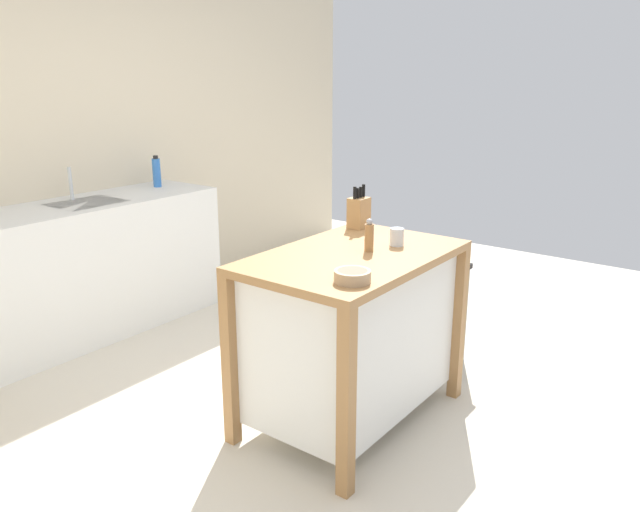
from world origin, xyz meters
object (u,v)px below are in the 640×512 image
bowl_ceramic_wide (352,276)px  pepper_grinder (369,236)px  trash_bin (435,316)px  knife_block (359,212)px  drinking_cup (397,237)px  kitchen_island (352,328)px  sink_faucet (71,183)px  bottle_dish_soap (157,172)px

bowl_ceramic_wide → pepper_grinder: 0.47m
pepper_grinder → trash_bin: size_ratio=0.26×
pepper_grinder → trash_bin: (0.72, -0.02, -0.64)m
knife_block → trash_bin: 0.82m
knife_block → bowl_ceramic_wide: knife_block is taller
drinking_cup → pepper_grinder: (-0.17, 0.05, 0.03)m
knife_block → trash_bin: knife_block is taller
kitchen_island → sink_faucet: size_ratio=5.07×
kitchen_island → bowl_ceramic_wide: 0.60m
kitchen_island → knife_block: (0.44, 0.26, 0.48)m
trash_bin → knife_block: bearing=138.3°
kitchen_island → sink_faucet: (-0.10, 2.20, 0.51)m
kitchen_island → bottle_dish_soap: size_ratio=4.80×
kitchen_island → bottle_dish_soap: 2.26m
bottle_dish_soap → trash_bin: bearing=-83.8°
kitchen_island → pepper_grinder: pepper_grinder is taller
drinking_cup → knife_block: bearing=61.6°
bowl_ceramic_wide → bottle_dish_soap: (0.91, 2.37, 0.09)m
bottle_dish_soap → knife_block: bearing=-93.7°
bowl_ceramic_wide → trash_bin: bowl_ceramic_wide is taller
drinking_cup → trash_bin: drinking_cup is taller
bowl_ceramic_wide → trash_bin: bearing=8.6°
drinking_cup → sink_faucet: sink_faucet is taller
pepper_grinder → bottle_dish_soap: bottle_dish_soap is taller
knife_block → bowl_ceramic_wide: bearing=-148.0°
pepper_grinder → bottle_dish_soap: 2.23m
sink_faucet → pepper_grinder: bearing=-85.6°
drinking_cup → pepper_grinder: 0.18m
kitchen_island → pepper_grinder: size_ratio=6.85×
bottle_dish_soap → drinking_cup: bearing=-98.0°
knife_block → drinking_cup: size_ratio=2.71×
knife_block → pepper_grinder: knife_block is taller
sink_faucet → kitchen_island: bearing=-87.4°
knife_block → kitchen_island: bearing=-149.3°
sink_faucet → bottle_dish_soap: (0.66, -0.07, -0.00)m
bowl_ceramic_wide → sink_faucet: sink_faucet is taller
sink_faucet → trash_bin: bearing=-68.3°
trash_bin → bottle_dish_soap: (-0.24, 2.19, 0.69)m
pepper_grinder → sink_faucet: size_ratio=0.74×
sink_faucet → bottle_dish_soap: bearing=-6.0°
bowl_ceramic_wide → drinking_cup: size_ratio=1.74×
bowl_ceramic_wide → drinking_cup: 0.62m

